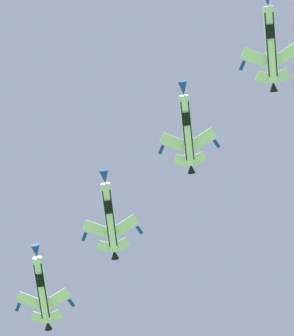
{
  "coord_description": "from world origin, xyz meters",
  "views": [
    {
      "loc": [
        5.83,
        0.4,
        1.76
      ],
      "look_at": [
        7.41,
        33.68,
        125.12
      ],
      "focal_mm": 81.45,
      "sensor_mm": 36.0,
      "label": 1
    }
  ],
  "objects_px": {
    "fighter_jet_right_wing": "(110,216)",
    "fighter_jet_left_outer": "(42,288)",
    "fighter_jet_left_wing": "(187,129)",
    "fighter_jet_lead": "(270,43)"
  },
  "relations": [
    {
      "from": "fighter_jet_lead",
      "to": "fighter_jet_right_wing",
      "type": "distance_m",
      "value": 39.02
    },
    {
      "from": "fighter_jet_right_wing",
      "to": "fighter_jet_left_outer",
      "type": "distance_m",
      "value": 17.51
    },
    {
      "from": "fighter_jet_lead",
      "to": "fighter_jet_left_outer",
      "type": "bearing_deg",
      "value": -41.72
    },
    {
      "from": "fighter_jet_right_wing",
      "to": "fighter_jet_left_outer",
      "type": "xyz_separation_m",
      "value": [
        -11.17,
        13.46,
        -0.87
      ]
    },
    {
      "from": "fighter_jet_lead",
      "to": "fighter_jet_left_outer",
      "type": "xyz_separation_m",
      "value": [
        -35.69,
        43.8,
        -0.14
      ]
    },
    {
      "from": "fighter_jet_left_wing",
      "to": "fighter_jet_left_outer",
      "type": "bearing_deg",
      "value": -41.13
    },
    {
      "from": "fighter_jet_left_outer",
      "to": "fighter_jet_left_wing",
      "type": "bearing_deg",
      "value": 138.87
    },
    {
      "from": "fighter_jet_left_wing",
      "to": "fighter_jet_right_wing",
      "type": "xyz_separation_m",
      "value": [
        -12.43,
        14.91,
        -3.54
      ]
    },
    {
      "from": "fighter_jet_left_wing",
      "to": "fighter_jet_right_wing",
      "type": "bearing_deg",
      "value": -41.08
    },
    {
      "from": "fighter_jet_left_outer",
      "to": "fighter_jet_right_wing",
      "type": "bearing_deg",
      "value": 138.81
    }
  ]
}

